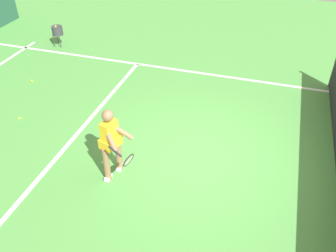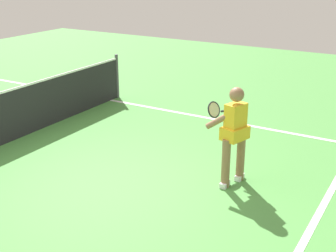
% 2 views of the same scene
% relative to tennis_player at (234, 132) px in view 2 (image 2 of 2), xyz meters
% --- Properties ---
extents(ground_plane, '(24.91, 24.91, 0.00)m').
position_rel_tennis_player_xyz_m(ground_plane, '(-1.13, 1.51, -0.85)').
color(ground_plane, '#4C9342').
extents(service_line_marking, '(7.45, 0.10, 0.01)m').
position_rel_tennis_player_xyz_m(service_line_marking, '(-1.13, -1.43, -0.84)').
color(service_line_marking, white).
rests_on(service_line_marking, ground).
extents(sideline_right_marking, '(0.10, 17.16, 0.01)m').
position_rel_tennis_player_xyz_m(sideline_right_marking, '(2.59, 1.51, -0.84)').
color(sideline_right_marking, white).
rests_on(sideline_right_marking, ground).
extents(tennis_player, '(0.95, 0.88, 1.55)m').
position_rel_tennis_player_xyz_m(tennis_player, '(0.00, 0.00, 0.00)').
color(tennis_player, '#8C6647').
rests_on(tennis_player, ground).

